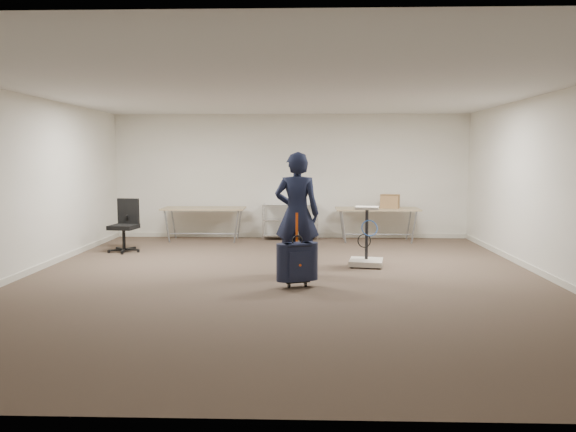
{
  "coord_description": "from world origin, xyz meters",
  "views": [
    {
      "loc": [
        0.34,
        -8.26,
        1.84
      ],
      "look_at": [
        0.07,
        0.3,
        0.94
      ],
      "focal_mm": 35.0,
      "sensor_mm": 36.0,
      "label": 1
    }
  ],
  "objects": [
    {
      "name": "cardboard_box",
      "position": [
        2.18,
        4.02,
        0.88
      ],
      "size": [
        0.46,
        0.39,
        0.29
      ],
      "primitive_type": "cube",
      "rotation": [
        0.0,
        0.0,
        -0.28
      ],
      "color": "#A17A4B",
      "rests_on": "folding_table_right"
    },
    {
      "name": "equipment_cart",
      "position": [
        1.37,
        1.13,
        0.27
      ],
      "size": [
        0.63,
        0.63,
        1.01
      ],
      "color": "silver",
      "rests_on": "ground"
    },
    {
      "name": "wire_shelf",
      "position": [
        0.0,
        4.2,
        0.44
      ],
      "size": [
        1.22,
        0.47,
        0.8
      ],
      "color": "silver",
      "rests_on": "ground"
    },
    {
      "name": "room_shell",
      "position": [
        0.0,
        1.38,
        0.05
      ],
      "size": [
        8.0,
        9.0,
        9.0
      ],
      "color": "silver",
      "rests_on": "ground"
    },
    {
      "name": "ground",
      "position": [
        0.0,
        0.0,
        0.0
      ],
      "size": [
        9.0,
        9.0,
        0.0
      ],
      "primitive_type": "plane",
      "color": "#423428",
      "rests_on": "ground"
    },
    {
      "name": "folding_table_right",
      "position": [
        1.9,
        3.95,
        0.68
      ],
      "size": [
        1.8,
        0.75,
        0.73
      ],
      "color": "#99855E",
      "rests_on": "ground"
    },
    {
      "name": "suitcase",
      "position": [
        0.22,
        -0.47,
        0.36
      ],
      "size": [
        0.44,
        0.34,
        1.06
      ],
      "color": "black",
      "rests_on": "ground"
    },
    {
      "name": "folding_table_left",
      "position": [
        -1.9,
        3.95,
        0.68
      ],
      "size": [
        1.8,
        0.75,
        0.73
      ],
      "color": "#99855E",
      "rests_on": "ground"
    },
    {
      "name": "person",
      "position": [
        0.2,
        0.46,
        0.96
      ],
      "size": [
        0.74,
        0.52,
        1.92
      ],
      "primitive_type": "imported",
      "rotation": [
        0.0,
        0.0,
        3.05
      ],
      "color": "black",
      "rests_on": "ground"
    },
    {
      "name": "office_chair",
      "position": [
        -3.18,
        2.46,
        0.31
      ],
      "size": [
        0.62,
        0.62,
        1.03
      ],
      "color": "black",
      "rests_on": "ground"
    }
  ]
}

